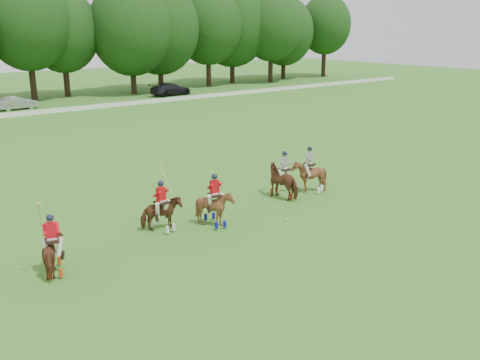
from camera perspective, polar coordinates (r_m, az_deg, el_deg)
ground at (r=21.18m, az=3.90°, el=-6.84°), size 180.00×180.00×0.00m
car_mid at (r=59.57m, az=-22.67°, el=7.59°), size 4.12×1.77×1.32m
car_right at (r=66.89m, az=-7.40°, el=9.58°), size 5.42×2.55×1.53m
polo_red_a at (r=19.56m, az=-19.27°, el=-7.33°), size 1.24×1.84×2.70m
polo_red_b at (r=22.47m, az=-8.33°, el=-3.53°), size 1.59×1.42×2.70m
polo_red_c at (r=22.78m, az=-2.69°, el=-2.91°), size 1.55×1.67×2.29m
polo_stripe_a at (r=26.57m, az=4.72°, el=-0.07°), size 1.28×2.11×2.37m
polo_stripe_b at (r=27.58m, az=7.35°, el=0.47°), size 1.87×1.95×2.39m
polo_ball at (r=23.66m, az=5.04°, el=-4.23°), size 0.09×0.09×0.09m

